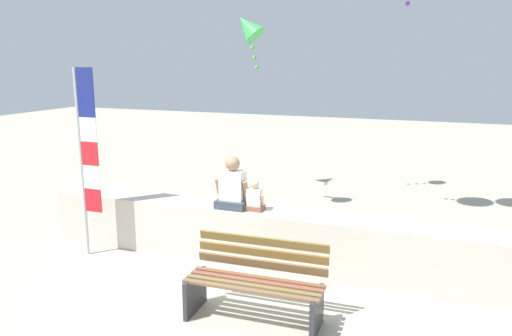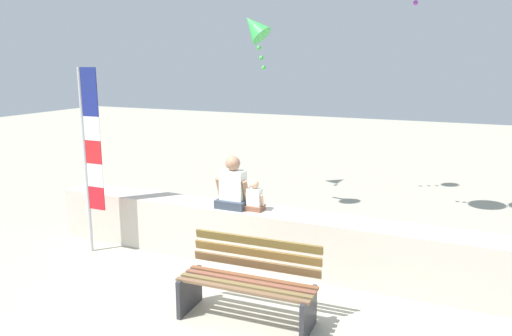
{
  "view_description": "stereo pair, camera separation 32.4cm",
  "coord_description": "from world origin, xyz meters",
  "px_view_note": "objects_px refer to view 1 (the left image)",
  "views": [
    {
      "loc": [
        2.24,
        -5.05,
        2.85
      ],
      "look_at": [
        -0.17,
        1.16,
        1.4
      ],
      "focal_mm": 34.4,
      "sensor_mm": 36.0,
      "label": 1
    },
    {
      "loc": [
        2.54,
        -4.93,
        2.85
      ],
      "look_at": [
        -0.17,
        1.16,
        1.4
      ],
      "focal_mm": 34.4,
      "sensor_mm": 36.0,
      "label": 2
    }
  ],
  "objects_px": {
    "person_child": "(255,198)",
    "flag_banner": "(86,151)",
    "kite_green": "(248,27)",
    "person_adult": "(233,188)",
    "park_bench": "(256,284)"
  },
  "relations": [
    {
      "from": "kite_green",
      "to": "person_adult",
      "type": "bearing_deg",
      "value": -73.45
    },
    {
      "from": "person_child",
      "to": "flag_banner",
      "type": "height_order",
      "value": "flag_banner"
    },
    {
      "from": "flag_banner",
      "to": "kite_green",
      "type": "distance_m",
      "value": 3.64
    },
    {
      "from": "park_bench",
      "to": "kite_green",
      "type": "bearing_deg",
      "value": 113.27
    },
    {
      "from": "park_bench",
      "to": "person_child",
      "type": "relative_size",
      "value": 3.59
    },
    {
      "from": "person_adult",
      "to": "flag_banner",
      "type": "relative_size",
      "value": 0.27
    },
    {
      "from": "flag_banner",
      "to": "park_bench",
      "type": "bearing_deg",
      "value": -15.85
    },
    {
      "from": "park_bench",
      "to": "flag_banner",
      "type": "height_order",
      "value": "flag_banner"
    },
    {
      "from": "park_bench",
      "to": "flag_banner",
      "type": "relative_size",
      "value": 0.57
    },
    {
      "from": "park_bench",
      "to": "person_child",
      "type": "height_order",
      "value": "person_child"
    },
    {
      "from": "flag_banner",
      "to": "person_adult",
      "type": "bearing_deg",
      "value": 16.31
    },
    {
      "from": "person_adult",
      "to": "flag_banner",
      "type": "height_order",
      "value": "flag_banner"
    },
    {
      "from": "flag_banner",
      "to": "kite_green",
      "type": "bearing_deg",
      "value": 63.82
    },
    {
      "from": "person_child",
      "to": "flag_banner",
      "type": "xyz_separation_m",
      "value": [
        -2.37,
        -0.6,
        0.62
      ]
    },
    {
      "from": "flag_banner",
      "to": "person_child",
      "type": "bearing_deg",
      "value": 14.12
    }
  ]
}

